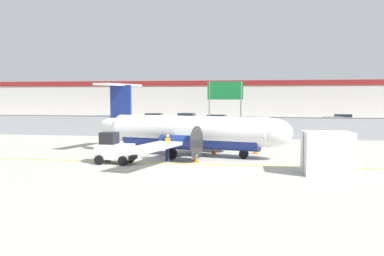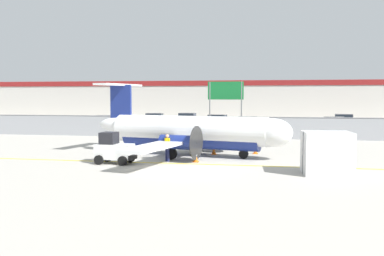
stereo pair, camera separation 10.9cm
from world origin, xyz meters
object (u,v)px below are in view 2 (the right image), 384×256
traffic_cone_near_left (97,154)px  parked_car_4 (246,124)px  traffic_cone_near_right (214,150)px  traffic_cone_far_right (255,149)px  parked_car_7 (345,120)px  baggage_tug (114,149)px  highway_sign (226,95)px  ground_crew_worker (167,146)px  parked_car_0 (105,122)px  commuter_airplane (193,132)px  traffic_cone_far_left (196,157)px  parked_car_3 (217,121)px  cargo_container (327,153)px  parked_car_6 (335,124)px  parked_car_2 (188,119)px  parked_car_5 (284,124)px  parked_car_1 (154,119)px

traffic_cone_near_left → parked_car_4: bearing=70.6°
traffic_cone_near_right → traffic_cone_far_right: (2.82, 0.84, 0.00)m
traffic_cone_near_left → parked_car_7: bearing=57.9°
baggage_tug → highway_sign: size_ratio=0.43×
ground_crew_worker → parked_car_0: (-13.69, 24.13, -0.06)m
commuter_airplane → parked_car_7: 33.50m
traffic_cone_far_left → traffic_cone_far_right: same height
parked_car_3 → parked_car_4: bearing=137.6°
baggage_tug → traffic_cone_near_left: bearing=139.9°
traffic_cone_far_right → cargo_container: bearing=-62.0°
cargo_container → parked_car_7: cargo_container is taller
traffic_cone_far_left → parked_car_3: 28.50m
cargo_container → traffic_cone_far_right: bearing=113.7°
ground_crew_worker → parked_car_7: same height
parked_car_6 → cargo_container: bearing=-93.6°
parked_car_2 → highway_sign: size_ratio=0.78×
traffic_cone_far_right → parked_car_4: bearing=95.0°
parked_car_0 → parked_car_2: (8.68, 8.85, 0.00)m
cargo_container → parked_car_7: size_ratio=0.58×
ground_crew_worker → parked_car_4: (3.58, 23.70, -0.06)m
parked_car_2 → highway_sign: highway_sign is taller
cargo_container → parked_car_3: (-9.58, 31.22, -0.21)m
parked_car_3 → parked_car_7: bearing=-157.4°
parked_car_5 → parked_car_7: (8.05, 9.72, 0.00)m
traffic_cone_far_left → parked_car_7: (14.08, 32.87, 0.58)m
ground_crew_worker → parked_car_2: (-5.01, 32.98, -0.06)m
commuter_airplane → ground_crew_worker: (-1.08, -2.88, -0.65)m
parked_car_7 → parked_car_4: bearing=-136.4°
traffic_cone_near_right → parked_car_1: (-12.06, 28.04, 0.58)m
parked_car_0 → parked_car_3: same height
traffic_cone_far_left → parked_car_2: (-6.78, 32.92, 0.58)m
commuter_airplane → parked_car_6: commuter_airplane is taller
highway_sign → parked_car_5: bearing=43.8°
traffic_cone_far_right → parked_car_6: (8.27, 20.64, 0.58)m
parked_car_1 → parked_car_6: (23.16, -6.56, 0.00)m
parked_car_1 → parked_car_5: 19.41m
traffic_cone_near_right → highway_sign: highway_sign is taller
traffic_cone_near_left → traffic_cone_far_right: 10.81m
parked_car_2 → commuter_airplane: bearing=-74.5°
commuter_airplane → parked_car_4: commuter_airplane is taller
traffic_cone_far_right → parked_car_5: size_ratio=0.15×
traffic_cone_far_right → parked_car_5: 18.87m
traffic_cone_far_left → parked_car_0: bearing=122.7°
traffic_cone_far_right → parked_car_7: parked_car_7 is taller
traffic_cone_near_right → parked_car_5: size_ratio=0.15×
ground_crew_worker → parked_car_7: bearing=19.7°
baggage_tug → ground_crew_worker: 3.26m
parked_car_0 → parked_car_4: 17.27m
traffic_cone_near_left → traffic_cone_far_right: bearing=23.3°
parked_car_7 → traffic_cone_far_left: bearing=-106.6°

